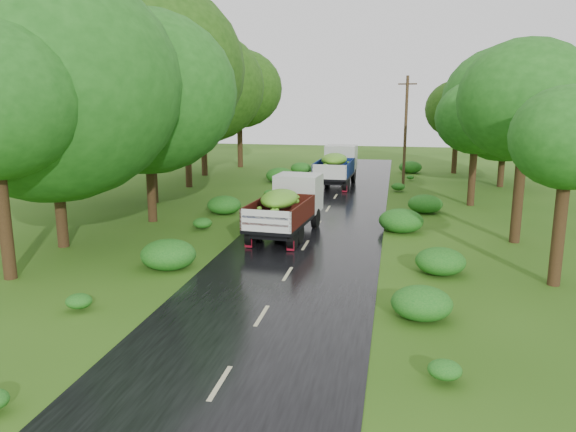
# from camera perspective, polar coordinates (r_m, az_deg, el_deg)

# --- Properties ---
(ground) EXTENTS (120.00, 120.00, 0.00)m
(ground) POSITION_cam_1_polar(r_m,az_deg,el_deg) (13.31, -6.91, -16.55)
(ground) COLOR #21440E
(ground) RESTS_ON ground
(road) EXTENTS (6.50, 80.00, 0.02)m
(road) POSITION_cam_1_polar(r_m,az_deg,el_deg) (17.68, -1.92, -8.89)
(road) COLOR black
(road) RESTS_ON ground
(road_lines) EXTENTS (0.12, 69.60, 0.00)m
(road_lines) POSITION_cam_1_polar(r_m,az_deg,el_deg) (18.59, -1.23, -7.77)
(road_lines) COLOR #BFB78C
(road_lines) RESTS_ON road
(truck_near) EXTENTS (2.69, 6.26, 2.56)m
(truck_near) POSITION_cam_1_polar(r_m,az_deg,el_deg) (25.80, -0.00, 1.24)
(truck_near) COLOR black
(truck_near) RESTS_ON ground
(truck_far) EXTENTS (2.54, 6.50, 2.69)m
(truck_far) POSITION_cam_1_polar(r_m,az_deg,el_deg) (40.03, 5.01, 5.27)
(truck_far) COLOR black
(truck_far) RESTS_ON ground
(utility_pole) EXTENTS (1.28, 0.58, 7.63)m
(utility_pole) POSITION_cam_1_polar(r_m,az_deg,el_deg) (40.61, 11.85, 8.57)
(utility_pole) COLOR #382616
(utility_pole) RESTS_ON ground
(trees_left) EXTENTS (7.22, 35.09, 9.94)m
(trees_left) POSITION_cam_1_polar(r_m,az_deg,el_deg) (34.59, -12.95, 12.71)
(trees_left) COLOR black
(trees_left) RESTS_ON ground
(trees_right) EXTENTS (6.49, 30.92, 7.66)m
(trees_right) POSITION_cam_1_polar(r_m,az_deg,el_deg) (36.14, 20.51, 10.08)
(trees_right) COLOR black
(trees_right) RESTS_ON ground
(shrubs) EXTENTS (11.90, 44.00, 0.70)m
(shrubs) POSITION_cam_1_polar(r_m,az_deg,el_deg) (26.05, 2.48, -1.13)
(shrubs) COLOR #155B17
(shrubs) RESTS_ON ground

